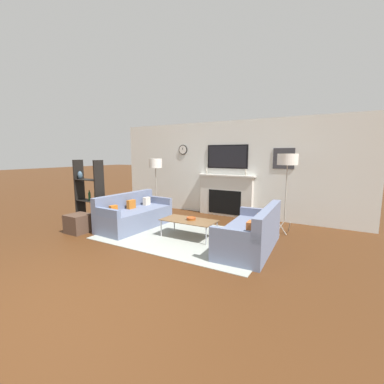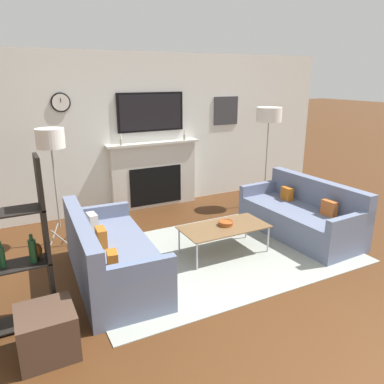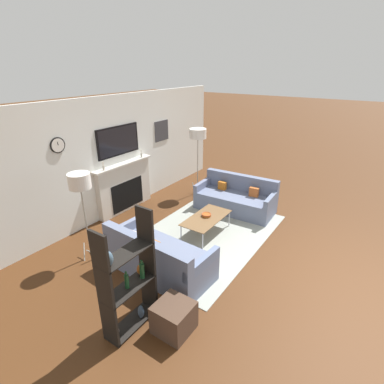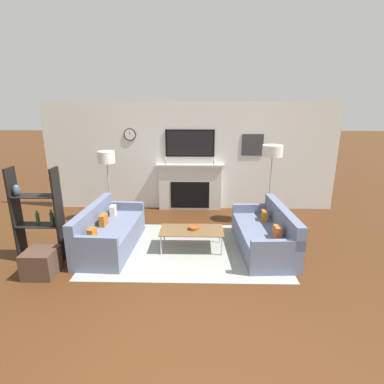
% 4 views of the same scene
% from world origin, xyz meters
% --- Properties ---
extents(ground_plane, '(60.00, 60.00, 0.00)m').
position_xyz_m(ground_plane, '(0.00, 0.00, 0.00)').
color(ground_plane, '#452611').
extents(fireplace_wall, '(7.33, 0.28, 2.70)m').
position_xyz_m(fireplace_wall, '(0.00, 5.16, 1.22)').
color(fireplace_wall, silver).
rests_on(fireplace_wall, ground_plane).
extents(area_rug, '(3.52, 2.30, 0.01)m').
position_xyz_m(area_rug, '(0.00, 2.82, 0.01)').
color(area_rug, gray).
rests_on(area_rug, ground_plane).
extents(couch_left, '(0.93, 1.88, 0.82)m').
position_xyz_m(couch_left, '(-1.45, 2.82, 0.29)').
color(couch_left, slate).
rests_on(couch_left, ground_plane).
extents(couch_right, '(0.93, 1.89, 0.82)m').
position_xyz_m(couch_right, '(1.46, 2.82, 0.29)').
color(couch_right, slate).
rests_on(couch_right, ground_plane).
extents(coffee_table, '(1.17, 0.59, 0.39)m').
position_xyz_m(coffee_table, '(0.10, 2.82, 0.36)').
color(coffee_table, brown).
rests_on(coffee_table, ground_plane).
extents(decorative_bowl, '(0.20, 0.20, 0.06)m').
position_xyz_m(decorative_bowl, '(0.14, 2.85, 0.42)').
color(decorative_bowl, '#994A19').
rests_on(decorative_bowl, coffee_table).
extents(floor_lamp_left, '(0.37, 0.37, 1.65)m').
position_xyz_m(floor_lamp_left, '(-1.81, 4.16, 1.48)').
color(floor_lamp_left, '#9E998E').
rests_on(floor_lamp_left, ground_plane).
extents(floor_lamp_right, '(0.44, 0.44, 1.79)m').
position_xyz_m(floor_lamp_right, '(1.81, 4.16, 1.64)').
color(floor_lamp_right, '#9E998E').
rests_on(floor_lamp_right, ground_plane).
extents(shelf_unit, '(0.78, 0.28, 1.63)m').
position_xyz_m(shelf_unit, '(-2.52, 2.41, 0.74)').
color(shelf_unit, black).
rests_on(shelf_unit, ground_plane).
extents(ottoman, '(0.47, 0.47, 0.42)m').
position_xyz_m(ottoman, '(-2.27, 1.87, 0.21)').
color(ottoman, '#483326').
rests_on(ottoman, ground_plane).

